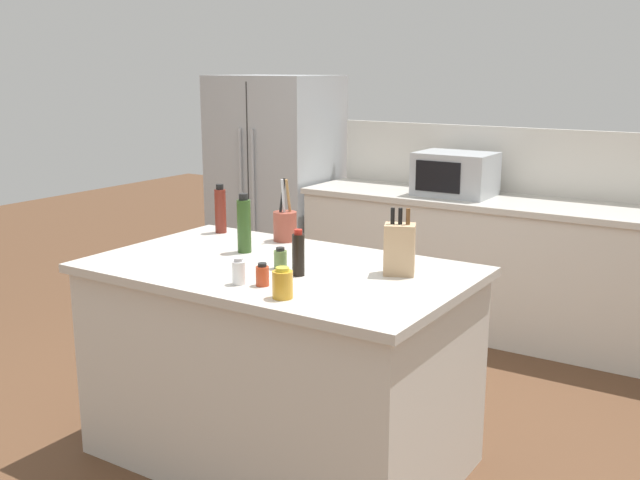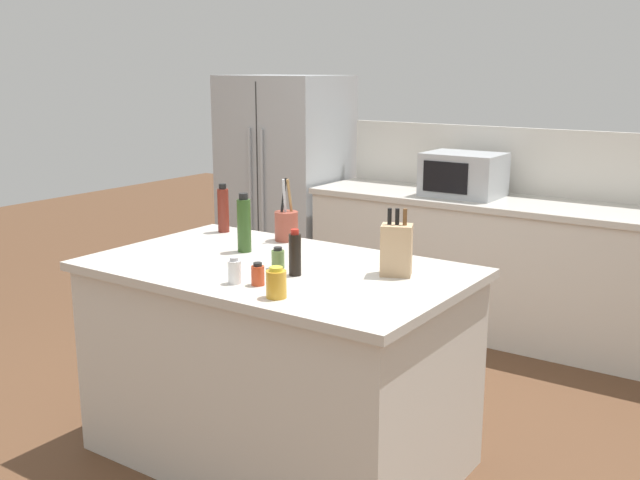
# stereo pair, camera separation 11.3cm
# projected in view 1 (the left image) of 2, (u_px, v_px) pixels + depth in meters

# --- Properties ---
(ground_plane) EXTENTS (14.00, 14.00, 0.00)m
(ground_plane) POSITION_uv_depth(u_px,v_px,m) (280.00, 456.00, 3.57)
(ground_plane) COLOR brown
(back_counter_run) EXTENTS (2.89, 0.66, 0.94)m
(back_counter_run) POSITION_uv_depth(u_px,v_px,m) (503.00, 268.00, 5.11)
(back_counter_run) COLOR beige
(back_counter_run) RESTS_ON ground_plane
(wall_backsplash) EXTENTS (2.85, 0.03, 0.46)m
(wall_backsplash) POSITION_uv_depth(u_px,v_px,m) (524.00, 161.00, 5.21)
(wall_backsplash) COLOR beige
(wall_backsplash) RESTS_ON back_counter_run
(kitchen_island) EXTENTS (1.71, 1.03, 0.94)m
(kitchen_island) POSITION_uv_depth(u_px,v_px,m) (279.00, 363.00, 3.46)
(kitchen_island) COLOR beige
(kitchen_island) RESTS_ON ground_plane
(refrigerator) EXTENTS (0.92, 0.75, 1.75)m
(refrigerator) POSITION_uv_depth(u_px,v_px,m) (276.00, 185.00, 6.08)
(refrigerator) COLOR #ADB2B7
(refrigerator) RESTS_ON ground_plane
(microwave) EXTENTS (0.52, 0.39, 0.30)m
(microwave) POSITION_uv_depth(u_px,v_px,m) (455.00, 174.00, 5.16)
(microwave) COLOR #ADB2B7
(microwave) RESTS_ON back_counter_run
(knife_block) EXTENTS (0.16, 0.14, 0.29)m
(knife_block) POSITION_uv_depth(u_px,v_px,m) (400.00, 249.00, 3.19)
(knife_block) COLOR tan
(knife_block) RESTS_ON kitchen_island
(utensil_crock) EXTENTS (0.12, 0.12, 0.32)m
(utensil_crock) POSITION_uv_depth(u_px,v_px,m) (285.00, 225.00, 3.82)
(utensil_crock) COLOR brown
(utensil_crock) RESTS_ON kitchen_island
(vinegar_bottle) EXTENTS (0.06, 0.06, 0.26)m
(vinegar_bottle) POSITION_uv_depth(u_px,v_px,m) (220.00, 210.00, 4.00)
(vinegar_bottle) COLOR maroon
(vinegar_bottle) RESTS_ON kitchen_island
(honey_jar) EXTENTS (0.08, 0.08, 0.12)m
(honey_jar) POSITION_uv_depth(u_px,v_px,m) (283.00, 284.00, 2.87)
(honey_jar) COLOR gold
(honey_jar) RESTS_ON kitchen_island
(spice_jar_paprika) EXTENTS (0.06, 0.06, 0.10)m
(spice_jar_paprika) POSITION_uv_depth(u_px,v_px,m) (262.00, 275.00, 3.04)
(spice_jar_paprika) COLOR #B73D1E
(spice_jar_paprika) RESTS_ON kitchen_island
(salt_shaker) EXTENTS (0.05, 0.05, 0.11)m
(salt_shaker) POSITION_uv_depth(u_px,v_px,m) (239.00, 272.00, 3.06)
(salt_shaker) COLOR silver
(salt_shaker) RESTS_ON kitchen_island
(spice_jar_oregano) EXTENTS (0.06, 0.06, 0.10)m
(spice_jar_oregano) POSITION_uv_depth(u_px,v_px,m) (280.00, 259.00, 3.30)
(spice_jar_oregano) COLOR #567038
(spice_jar_oregano) RESTS_ON kitchen_island
(olive_oil_bottle) EXTENTS (0.07, 0.07, 0.29)m
(olive_oil_bottle) POSITION_uv_depth(u_px,v_px,m) (244.00, 225.00, 3.57)
(olive_oil_bottle) COLOR #2D4C1E
(olive_oil_bottle) RESTS_ON kitchen_island
(soy_sauce_bottle) EXTENTS (0.05, 0.05, 0.20)m
(soy_sauce_bottle) POSITION_uv_depth(u_px,v_px,m) (298.00, 254.00, 3.18)
(soy_sauce_bottle) COLOR black
(soy_sauce_bottle) RESTS_ON kitchen_island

